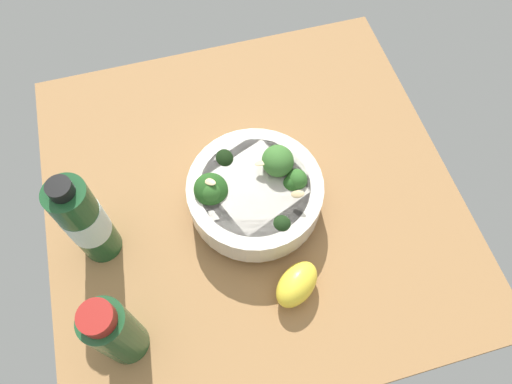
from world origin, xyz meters
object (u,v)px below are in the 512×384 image
Objects in this scene: bowl_of_broccoli at (256,191)px; bottle_tall at (85,221)px; lemon_wedge at (297,284)px; bottle_short at (115,332)px.

bowl_of_broccoli is 1.06× the size of bottle_tall.
bowl_of_broccoli is at bearing 7.39° from lemon_wedge.
bottle_short reaches higher than bowl_of_broccoli.
bottle_tall is (-0.49, 21.68, 4.05)cm from bowl_of_broccoli.
bottle_tall is 1.19× the size of bottle_short.
bottle_short reaches higher than lemon_wedge.
bottle_short is (-13.81, -1.44, -1.26)cm from bottle_tall.
lemon_wedge is at bearing -87.44° from bottle_short.
bottle_tall reaches higher than bowl_of_broccoli.
bowl_of_broccoli is at bearing -54.76° from bottle_short.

